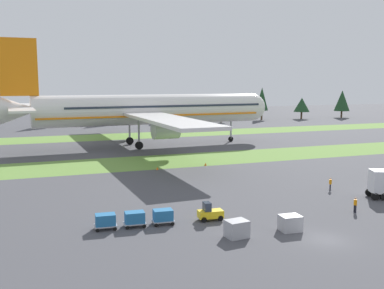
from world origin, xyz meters
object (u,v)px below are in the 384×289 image
at_px(airliner, 144,110).
at_px(cargo_dolly_second, 135,218).
at_px(uld_container_1, 290,223).
at_px(taxiway_marker_1, 157,168).
at_px(ground_crew_loader, 355,204).
at_px(taxiway_marker_0, 206,164).
at_px(ground_crew_marshaller, 330,183).
at_px(cargo_dolly_third, 105,220).
at_px(uld_container_0, 237,229).
at_px(baggage_tug, 210,213).
at_px(cargo_dolly_lead, 163,216).

height_order(airliner, cargo_dolly_second, airliner).
relative_size(uld_container_1, taxiway_marker_1, 4.21).
distance_m(ground_crew_loader, taxiway_marker_1, 34.26).
relative_size(taxiway_marker_0, taxiway_marker_1, 0.98).
height_order(ground_crew_loader, uld_container_1, ground_crew_loader).
relative_size(ground_crew_marshaller, taxiway_marker_1, 3.67).
bearing_deg(cargo_dolly_third, taxiway_marker_0, 146.54).
relative_size(ground_crew_marshaller, ground_crew_loader, 1.00).
bearing_deg(cargo_dolly_third, uld_container_0, 64.35).
relative_size(airliner, baggage_tug, 28.17).
bearing_deg(cargo_dolly_lead, uld_container_1, 65.37).
distance_m(cargo_dolly_lead, ground_crew_loader, 21.59).
xyz_separation_m(ground_crew_marshaller, taxiway_marker_0, (-9.18, 22.30, -0.71)).
distance_m(airliner, ground_crew_loader, 59.59).
relative_size(airliner, taxiway_marker_0, 162.59).
bearing_deg(ground_crew_marshaller, uld_container_0, 158.19).
xyz_separation_m(airliner, ground_crew_marshaller, (13.45, -48.78, -7.32)).
bearing_deg(cargo_dolly_second, cargo_dolly_lead, 90.00).
height_order(uld_container_0, taxiway_marker_0, uld_container_0).
height_order(ground_crew_marshaller, ground_crew_loader, same).
bearing_deg(ground_crew_loader, ground_crew_marshaller, 164.72).
relative_size(cargo_dolly_third, uld_container_0, 1.15).
xyz_separation_m(ground_crew_marshaller, uld_container_0, (-19.78, -12.33, -0.13)).
distance_m(baggage_tug, uld_container_1, 8.43).
xyz_separation_m(ground_crew_marshaller, taxiway_marker_1, (-18.06, 21.60, -0.71)).
xyz_separation_m(cargo_dolly_second, taxiway_marker_1, (10.05, 27.68, -0.68)).
height_order(airliner, uld_container_1, airliner).
relative_size(cargo_dolly_lead, taxiway_marker_0, 4.95).
bearing_deg(taxiway_marker_1, taxiway_marker_0, 4.49).
bearing_deg(uld_container_1, taxiway_marker_0, 81.99).
xyz_separation_m(ground_crew_marshaller, ground_crew_loader, (-3.88, -9.57, 0.00)).
relative_size(airliner, cargo_dolly_third, 32.86).
bearing_deg(uld_container_1, taxiway_marker_1, 96.67).
relative_size(baggage_tug, taxiway_marker_0, 5.77).
height_order(cargo_dolly_second, ground_crew_marshaller, ground_crew_marshaller).
height_order(baggage_tug, uld_container_0, baggage_tug).
height_order(cargo_dolly_third, ground_crew_marshaller, ground_crew_marshaller).
relative_size(ground_crew_loader, uld_container_1, 0.87).
height_order(cargo_dolly_second, taxiway_marker_1, cargo_dolly_second).
height_order(cargo_dolly_lead, cargo_dolly_second, same).
distance_m(cargo_dolly_third, taxiway_marker_1, 30.37).
distance_m(cargo_dolly_lead, uld_container_1, 12.74).
bearing_deg(uld_container_1, ground_crew_loader, 15.80).
height_order(uld_container_1, taxiway_marker_1, uld_container_1).
relative_size(cargo_dolly_lead, taxiway_marker_1, 4.86).
height_order(cargo_dolly_third, ground_crew_loader, ground_crew_loader).
height_order(ground_crew_loader, taxiway_marker_1, ground_crew_loader).
height_order(taxiway_marker_0, taxiway_marker_1, taxiway_marker_1).
xyz_separation_m(cargo_dolly_second, uld_container_0, (8.33, -6.25, -0.11)).
height_order(baggage_tug, cargo_dolly_lead, baggage_tug).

